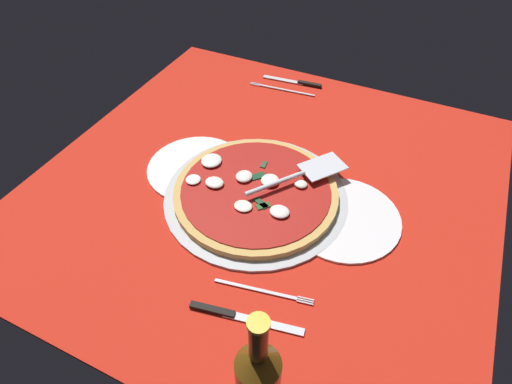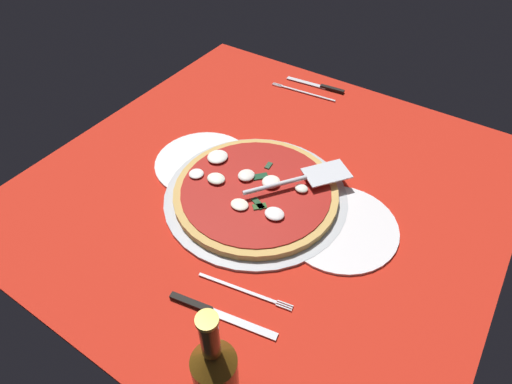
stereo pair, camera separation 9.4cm
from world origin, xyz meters
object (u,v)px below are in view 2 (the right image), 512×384
dinner_plate_right (204,163)px  pizza (255,192)px  beer_bottle (215,373)px  pizza_server (305,178)px  dinner_plate_left (340,227)px  place_setting_far (228,303)px  place_setting_near (312,90)px

dinner_plate_right → pizza: (-16.55, 2.64, 1.59)cm
pizza → beer_bottle: 42.95cm
pizza → pizza_server: (-8.03, -7.17, 2.55)cm
pizza_server → dinner_plate_right: bearing=137.0°
dinner_plate_left → pizza_server: 13.11cm
dinner_plate_right → beer_bottle: bearing=130.7°
pizza → pizza_server: pizza_server is taller
place_setting_far → dinner_plate_left: bearing=61.3°
dinner_plate_right → place_setting_near: place_setting_near is taller
dinner_plate_right → place_setting_near: (-6.07, -43.28, -0.15)cm
pizza_server → beer_bottle: (-10.60, 45.36, 3.75)cm
dinner_plate_left → pizza: (19.42, 2.16, 1.59)cm
dinner_plate_right → place_setting_far: 38.51cm
pizza_server → beer_bottle: size_ratio=0.94×
pizza → dinner_plate_right: bearing=-9.1°
place_setting_far → place_setting_near: bearing=96.1°
dinner_plate_left → beer_bottle: 41.12cm
pizza → beer_bottle: beer_bottle is taller
place_setting_far → pizza_server: bearing=84.1°
dinner_plate_left → pizza_server: pizza_server is taller
pizza_server → place_setting_far: (-2.58, 31.84, -4.28)cm
pizza → beer_bottle: size_ratio=1.55×
pizza → place_setting_near: 47.14cm
dinner_plate_left → dinner_plate_right: 35.98cm
place_setting_near → beer_bottle: 89.37cm
pizza → place_setting_near: bearing=-77.1°
place_setting_far → beer_bottle: beer_bottle is taller
dinner_plate_right → pizza_server: 25.34cm
beer_bottle → place_setting_near: bearing=-70.9°
dinner_plate_right → beer_bottle: beer_bottle is taller
dinner_plate_left → place_setting_near: (29.91, -43.76, -0.15)cm
dinner_plate_left → beer_bottle: size_ratio=1.04×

